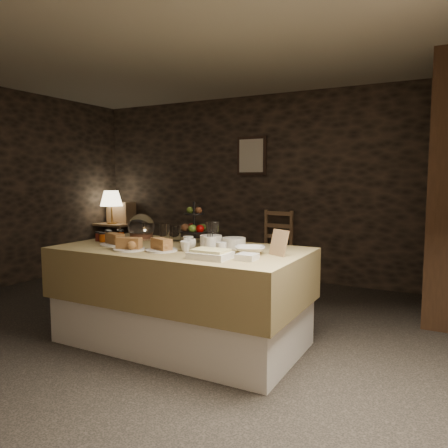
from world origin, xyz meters
The scene contains 28 objects.
ground_plane centered at (0.00, 0.00, 0.00)m, with size 5.50×5.00×0.01m, color black.
room_shell centered at (0.00, 0.00, 1.56)m, with size 5.52×5.02×2.60m.
buffet_table centered at (0.42, -0.22, 0.48)m, with size 2.12×1.13×0.84m.
console_table centered at (-2.50, 2.11, 0.56)m, with size 0.65×0.37×0.69m.
table_lamp centered at (-2.45, 2.06, 1.10)m, with size 0.36×0.36×0.54m.
wine_rack centered at (-2.45, 2.29, 0.86)m, with size 0.42×0.26×0.34m, color brown.
chair centered at (0.28, 2.30, 0.43)m, with size 0.50×0.48×0.77m.
timber_column centered at (2.39, 1.28, 1.30)m, with size 0.30×0.30×2.60m, color black.
framed_picture centered at (-0.15, 2.47, 1.75)m, with size 0.45×0.04×0.55m.
plate_stack_a centered at (0.62, -0.05, 0.89)m, with size 0.19×0.19×0.10m, color silver.
plate_stack_b centered at (0.82, 0.00, 0.88)m, with size 0.20×0.20×0.09m, color silver.
cutlery_holder centered at (0.73, -0.26, 0.90)m, with size 0.10×0.10×0.12m, color silver.
cup_a centered at (0.52, -0.24, 0.88)m, with size 0.11×0.11×0.09m, color silver.
cup_b centered at (0.56, -0.35, 0.88)m, with size 0.09×0.09×0.08m, color silver.
mug_c centered at (0.47, -0.18, 0.89)m, with size 0.09×0.09×0.10m, color silver.
mug_d centered at (0.87, -0.32, 0.88)m, with size 0.08×0.08×0.09m, color silver.
bowl centered at (1.07, -0.22, 0.87)m, with size 0.24×0.24×0.06m, color silver.
cake_dome centered at (-0.21, 0.03, 0.94)m, with size 0.26×0.26×0.26m.
fruit_stand centered at (0.36, 0.09, 0.98)m, with size 0.27×0.27×0.38m.
bread_platter_left centered at (-0.17, -0.38, 0.88)m, with size 0.26×0.26×0.11m.
bread_platter_center centered at (0.12, -0.53, 0.88)m, with size 0.26×0.26×0.11m.
bread_platter_right centered at (0.38, -0.44, 0.88)m, with size 0.26×0.26×0.11m.
jam_jars centered at (-0.44, -0.15, 0.88)m, with size 0.20×0.32×0.07m.
tart_dish centered at (0.90, -0.54, 0.87)m, with size 0.30×0.22×0.07m.
square_dish centered at (1.16, -0.46, 0.86)m, with size 0.14×0.14×0.04m, color silver.
menu_frame centered at (1.30, -0.18, 0.93)m, with size 0.17×0.02×0.22m, color brown.
storage_jar_a centered at (0.04, 0.07, 0.92)m, with size 0.10×0.10×0.16m, color white.
storage_jar_b centered at (0.15, 0.11, 0.91)m, with size 0.09×0.09×0.14m, color white.
Camera 1 is at (2.49, -3.30, 1.43)m, focal length 35.00 mm.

